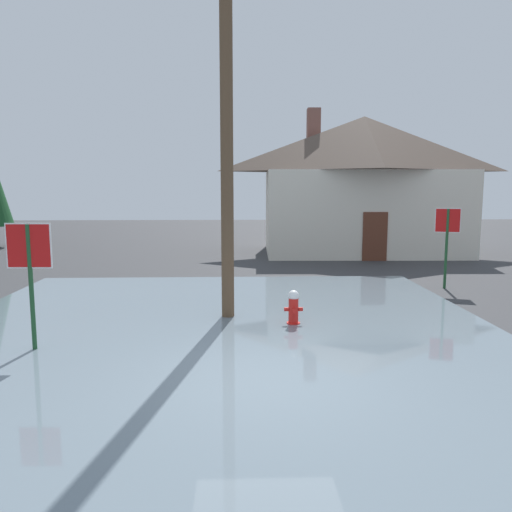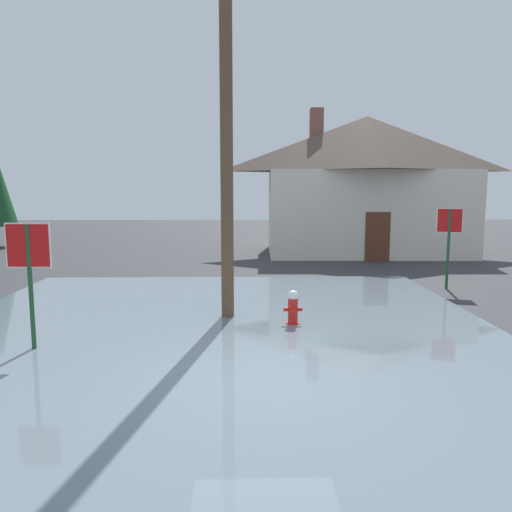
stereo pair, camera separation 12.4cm
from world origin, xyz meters
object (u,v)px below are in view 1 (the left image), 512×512
object	(u,v)px
stop_sign_far	(447,232)
fire_hydrant	(293,309)
stop_sign_near	(30,261)
utility_pole	(226,94)
house	(363,183)

from	to	relation	value
stop_sign_far	fire_hydrant	bearing A→B (deg)	-141.17
stop_sign_near	utility_pole	distance (m)	5.24
fire_hydrant	house	distance (m)	13.36
fire_hydrant	utility_pole	size ratio (longest dim) A/B	0.08
stop_sign_far	stop_sign_near	bearing A→B (deg)	-150.55
stop_sign_near	house	size ratio (longest dim) A/B	0.25
stop_sign_near	fire_hydrant	size ratio (longest dim) A/B	2.94
stop_sign_near	fire_hydrant	distance (m)	5.25
stop_sign_near	house	distance (m)	16.74
stop_sign_near	utility_pole	world-z (taller)	utility_pole
fire_hydrant	stop_sign_far	bearing A→B (deg)	38.83
fire_hydrant	stop_sign_far	world-z (taller)	stop_sign_far
stop_sign_near	fire_hydrant	xyz separation A→B (m)	(4.85, 1.55, -1.30)
stop_sign_near	stop_sign_far	xyz separation A→B (m)	(9.80, 5.53, 0.01)
stop_sign_far	utility_pole	bearing A→B (deg)	-152.48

